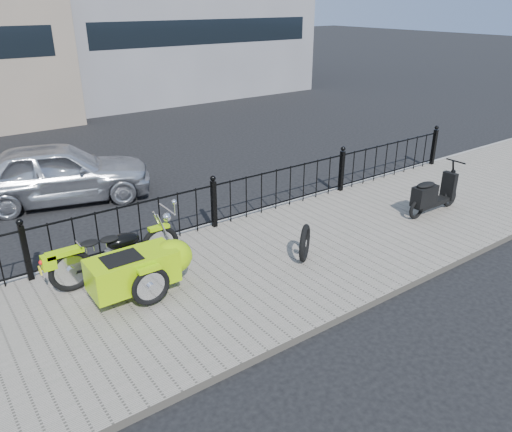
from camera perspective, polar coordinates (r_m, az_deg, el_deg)
ground at (r=9.11m, az=-0.43°, el=-4.65°), size 120.00×120.00×0.00m
sidewalk at (r=8.73m, az=1.48°, el=-5.56°), size 30.00×3.80×0.12m
curb at (r=10.17m, az=-5.14°, el=-1.21°), size 30.00×0.10×0.12m
iron_fence at (r=9.85m, az=-4.83°, el=1.29°), size 14.11×0.11×1.08m
motorcycle_sidecar at (r=7.88m, az=-13.11°, el=-5.25°), size 2.28×1.48×0.98m
scooter at (r=11.08m, az=19.43°, el=2.23°), size 1.56×0.45×1.05m
spare_tire at (r=8.63m, az=5.58°, el=-3.09°), size 0.58×0.49×0.67m
sedan_car at (r=12.20m, az=-21.65°, el=4.64°), size 4.34×2.64×1.38m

